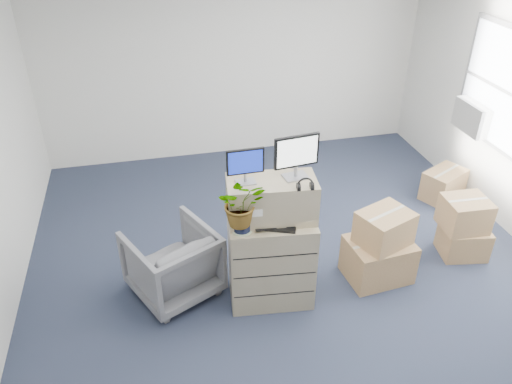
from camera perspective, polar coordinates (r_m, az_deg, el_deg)
ground at (r=5.74m, az=4.58°, el=-10.76°), size 7.00×7.00×0.00m
wall_back at (r=8.03m, az=-2.53°, el=13.82°), size 6.00×0.02×2.80m
ac_unit at (r=7.38m, az=23.61°, el=7.85°), size 0.24×0.60×0.40m
filing_cabinet_lower at (r=5.28m, az=1.73°, el=-7.79°), size 0.92×0.62×1.01m
filing_cabinet_upper at (r=4.89m, az=1.78°, el=-0.88°), size 0.91×0.53×0.43m
monitor_left at (r=4.65m, az=-1.23°, el=3.19°), size 0.36×0.14×0.35m
monitor_right at (r=4.73m, az=4.66°, el=4.29°), size 0.45×0.20×0.44m
headphones at (r=4.65m, az=5.65°, el=0.83°), size 0.16×0.03×0.15m
keyboard at (r=4.89m, az=2.03°, el=-3.85°), size 0.48×0.34×0.02m
mouse at (r=4.96m, az=5.34°, el=-3.32°), size 0.11×0.07×0.04m
water_bottle at (r=4.96m, az=2.38°, el=-1.78°), size 0.07×0.07×0.23m
phone_dock at (r=5.01m, az=1.82°, el=-2.36°), size 0.07×0.06×0.14m
external_drive at (r=5.10m, az=5.63°, el=-2.08°), size 0.22×0.19×0.05m
tissue_box at (r=5.08m, az=5.36°, el=-1.39°), size 0.23×0.16×0.08m
potted_plant at (r=4.68m, az=-1.67°, el=-1.83°), size 0.47×0.52×0.47m
office_chair at (r=5.48m, az=-9.53°, el=-7.66°), size 1.10×1.08×0.87m
cardboard_boxes at (r=6.31m, az=18.21°, el=-3.95°), size 2.37×1.97×0.87m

